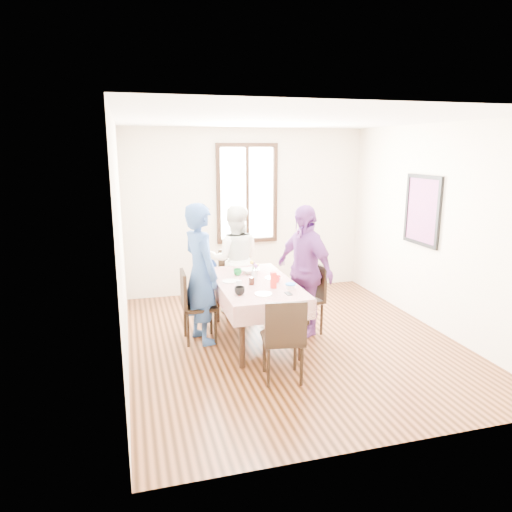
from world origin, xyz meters
name	(u,v)px	position (x,y,z in m)	size (l,w,h in m)	color
ground	(291,340)	(0.00, 0.00, 0.00)	(4.50, 4.50, 0.00)	black
back_wall	(247,212)	(0.00, 2.25, 1.35)	(4.00, 4.00, 0.00)	beige
right_wall	(436,228)	(2.00, 0.00, 1.35)	(4.50, 4.50, 0.00)	beige
window_frame	(247,194)	(0.00, 2.23, 1.65)	(1.02, 0.06, 1.62)	black
window_pane	(247,194)	(0.00, 2.24, 1.65)	(0.90, 0.02, 1.50)	white
art_poster	(423,210)	(1.98, 0.30, 1.55)	(0.04, 0.76, 0.96)	red
dining_table	(255,311)	(-0.43, 0.17, 0.38)	(0.82, 1.58, 0.75)	black
tablecloth	(255,282)	(-0.43, 0.17, 0.76)	(0.94, 1.70, 0.01)	#570204
chair_left	(199,306)	(-1.11, 0.32, 0.46)	(0.42, 0.42, 0.91)	black
chair_right	(304,299)	(0.25, 0.22, 0.46)	(0.42, 0.42, 0.91)	black
chair_far	(235,282)	(-0.43, 1.26, 0.46)	(0.42, 0.42, 0.91)	black
chair_near	(283,338)	(-0.43, -0.92, 0.46)	(0.42, 0.42, 0.91)	black
person_left	(200,274)	(-1.09, 0.32, 0.87)	(0.64, 0.42, 1.75)	navy
person_far	(236,260)	(-0.43, 1.24, 0.79)	(0.77, 0.60, 1.59)	white
person_right	(303,270)	(0.23, 0.22, 0.85)	(0.99, 0.41, 1.69)	#6F3480
mug_black	(240,291)	(-0.74, -0.30, 0.81)	(0.12, 0.12, 0.09)	black
mug_flag	(277,279)	(-0.17, 0.08, 0.80)	(0.09, 0.09, 0.08)	red
mug_green	(238,272)	(-0.57, 0.52, 0.80)	(0.11, 0.11, 0.08)	#0C7226
serving_bowl	(251,271)	(-0.38, 0.57, 0.79)	(0.23, 0.23, 0.06)	white
juice_carton	(273,280)	(-0.29, -0.15, 0.86)	(0.06, 0.06, 0.19)	red
butter_tub	(291,287)	(-0.11, -0.24, 0.79)	(0.11, 0.11, 0.05)	white
jam_jar	(252,281)	(-0.51, 0.05, 0.81)	(0.07, 0.07, 0.09)	black
drinking_glass	(239,285)	(-0.69, -0.07, 0.81)	(0.07, 0.07, 0.10)	silver
smartphone	(288,294)	(-0.20, -0.42, 0.77)	(0.07, 0.13, 0.01)	black
flower_vase	(254,275)	(-0.42, 0.26, 0.83)	(0.06, 0.06, 0.13)	silver
plate_left	(230,281)	(-0.73, 0.25, 0.77)	(0.20, 0.20, 0.01)	white
plate_right	(273,278)	(-0.18, 0.24, 0.77)	(0.20, 0.20, 0.01)	white
plate_far	(242,269)	(-0.44, 0.77, 0.77)	(0.20, 0.20, 0.01)	white
plate_near	(264,294)	(-0.48, -0.36, 0.77)	(0.20, 0.20, 0.01)	white
butter_lid	(291,284)	(-0.11, -0.24, 0.82)	(0.12, 0.12, 0.01)	blue
flower_bunch	(254,266)	(-0.42, 0.26, 0.94)	(0.09, 0.09, 0.10)	yellow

